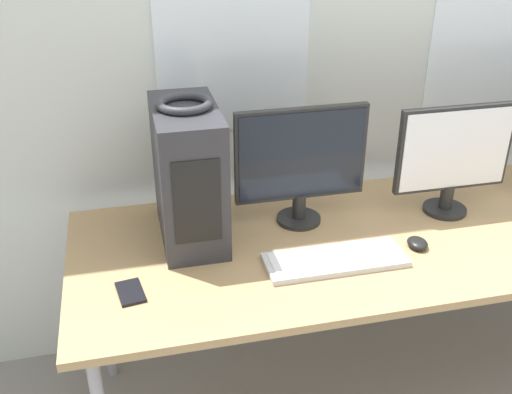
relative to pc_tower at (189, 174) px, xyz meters
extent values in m
cube|color=silver|center=(0.78, 0.40, 0.36)|extent=(8.00, 0.06, 2.70)
cube|color=tan|center=(0.78, -0.15, -0.25)|extent=(2.43, 0.84, 0.03)
cylinder|color=#99999E|center=(-0.35, 0.19, -0.63)|extent=(0.04, 0.04, 0.73)
cube|color=#2D2D33|center=(0.00, 0.00, 0.00)|extent=(0.21, 0.41, 0.47)
cube|color=black|center=(0.00, -0.21, 0.00)|extent=(0.15, 0.00, 0.28)
torus|color=#333338|center=(0.00, 0.00, 0.25)|extent=(0.18, 0.18, 0.03)
cylinder|color=black|center=(0.40, 0.00, -0.23)|extent=(0.16, 0.16, 0.02)
cylinder|color=black|center=(0.40, 0.00, -0.17)|extent=(0.05, 0.05, 0.10)
cube|color=black|center=(0.40, 0.00, 0.03)|extent=(0.47, 0.03, 0.34)
cube|color=black|center=(0.40, -0.01, 0.03)|extent=(0.45, 0.00, 0.31)
cylinder|color=black|center=(0.96, -0.05, -0.23)|extent=(0.16, 0.16, 0.02)
cylinder|color=black|center=(0.96, -0.05, -0.17)|extent=(0.05, 0.05, 0.10)
cube|color=black|center=(0.96, -0.05, 0.02)|extent=(0.44, 0.03, 0.32)
cube|color=white|center=(0.96, -0.07, 0.02)|extent=(0.42, 0.00, 0.30)
cube|color=silver|center=(0.43, -0.29, -0.23)|extent=(0.47, 0.17, 0.02)
cube|color=white|center=(0.43, -0.29, -0.21)|extent=(0.43, 0.14, 0.00)
ellipsoid|color=black|center=(0.74, -0.26, -0.22)|extent=(0.07, 0.08, 0.03)
cube|color=black|center=(-0.23, -0.31, -0.23)|extent=(0.09, 0.13, 0.01)
camera|label=1|loc=(-0.20, -1.83, 0.87)|focal=42.00mm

